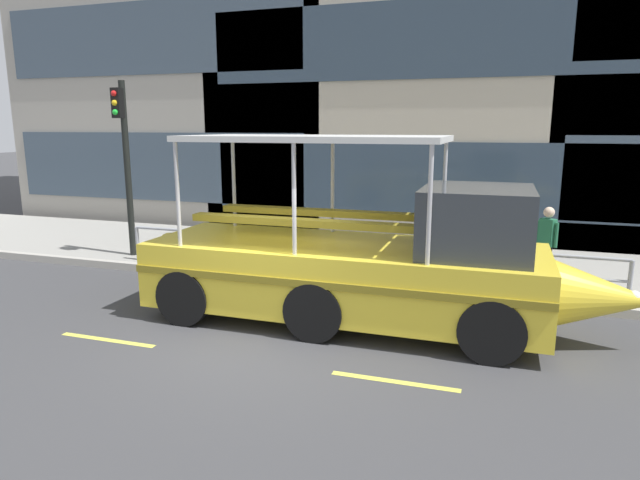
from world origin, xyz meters
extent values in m
plane|color=#3D3D3F|center=(0.00, 0.00, 0.00)|extent=(120.00, 120.00, 0.00)
cube|color=#99968E|center=(0.00, 5.60, 0.09)|extent=(32.00, 4.80, 0.18)
cube|color=#B2ADA3|center=(0.00, 3.11, 0.09)|extent=(32.00, 0.18, 0.18)
cube|color=#DBD64C|center=(-2.40, -0.82, 0.00)|extent=(1.80, 0.12, 0.01)
cube|color=#DBD64C|center=(2.40, -0.82, 0.00)|extent=(1.80, 0.12, 0.01)
cube|color=#3D4C5B|center=(-7.80, 8.37, 2.10)|extent=(11.09, 0.06, 2.31)
cube|color=#3D4C5B|center=(-7.80, 8.37, 6.31)|extent=(11.09, 0.06, 2.31)
cube|color=#2D3D4C|center=(1.44, 8.37, 1.95)|extent=(13.19, 0.06, 2.15)
cube|color=#2D3D4C|center=(1.44, 8.37, 5.86)|extent=(13.19, 0.06, 2.15)
cylinder|color=#9EA0A8|center=(0.57, 3.45, 1.01)|extent=(10.97, 0.07, 0.07)
cylinder|color=#9EA0A8|center=(0.57, 3.45, 0.60)|extent=(10.97, 0.06, 0.06)
cylinder|color=#9EA0A8|center=(-4.91, 3.45, 0.60)|extent=(0.09, 0.09, 0.83)
cylinder|color=#9EA0A8|center=(-2.72, 3.45, 0.60)|extent=(0.09, 0.09, 0.83)
cylinder|color=#9EA0A8|center=(-0.52, 3.45, 0.60)|extent=(0.09, 0.09, 0.83)
cylinder|color=#9EA0A8|center=(1.67, 3.45, 0.60)|extent=(0.09, 0.09, 0.83)
cylinder|color=#9EA0A8|center=(3.86, 3.45, 0.60)|extent=(0.09, 0.09, 0.83)
cylinder|color=#9EA0A8|center=(6.05, 3.45, 0.60)|extent=(0.09, 0.09, 0.83)
cylinder|color=black|center=(-5.38, 3.87, 2.38)|extent=(0.16, 0.16, 4.40)
cube|color=black|center=(-5.38, 3.67, 4.03)|extent=(0.24, 0.20, 0.72)
sphere|color=red|center=(-5.38, 3.56, 4.25)|extent=(0.14, 0.14, 0.14)
sphere|color=gold|center=(-5.38, 3.56, 4.03)|extent=(0.14, 0.14, 0.14)
sphere|color=green|center=(-5.38, 3.56, 3.81)|extent=(0.14, 0.14, 0.14)
cube|color=yellow|center=(1.03, 1.34, 0.85)|extent=(6.95, 2.38, 1.15)
cone|color=yellow|center=(5.29, 1.34, 0.85)|extent=(1.56, 1.09, 1.09)
cylinder|color=yellow|center=(-2.44, 1.34, 0.85)|extent=(0.35, 1.09, 1.09)
cube|color=olive|center=(1.03, 0.13, 0.99)|extent=(6.95, 0.04, 0.12)
sphere|color=white|center=(5.68, 1.34, 0.90)|extent=(0.22, 0.22, 0.22)
cube|color=#33383D|center=(3.29, 1.34, 1.96)|extent=(1.74, 2.00, 1.08)
cube|color=silver|center=(0.51, 1.34, 3.26)|extent=(4.52, 2.19, 0.10)
cylinder|color=#B2B2B7|center=(2.65, 2.38, 2.32)|extent=(0.07, 0.07, 1.79)
cylinder|color=#B2B2B7|center=(2.65, 0.29, 2.32)|extent=(0.07, 0.07, 1.79)
cylinder|color=#B2B2B7|center=(0.51, 2.38, 2.32)|extent=(0.07, 0.07, 1.79)
cylinder|color=#B2B2B7|center=(0.51, 0.29, 2.32)|extent=(0.07, 0.07, 1.79)
cylinder|color=#B2B2B7|center=(-1.63, 2.38, 2.32)|extent=(0.07, 0.07, 1.79)
cylinder|color=#B2B2B7|center=(-1.63, 0.29, 2.32)|extent=(0.07, 0.07, 1.79)
cube|color=olive|center=(0.51, 1.91, 1.87)|extent=(4.16, 0.28, 0.12)
cube|color=olive|center=(0.51, 0.77, 1.87)|extent=(4.16, 0.28, 0.12)
cylinder|color=black|center=(3.64, 2.43, 0.50)|extent=(1.00, 0.28, 1.00)
cylinder|color=black|center=(3.64, 0.24, 0.50)|extent=(1.00, 0.28, 1.00)
cylinder|color=black|center=(0.86, 2.43, 0.50)|extent=(1.00, 0.28, 1.00)
cylinder|color=black|center=(0.86, 0.24, 0.50)|extent=(1.00, 0.28, 1.00)
cylinder|color=black|center=(-1.58, 2.43, 0.50)|extent=(1.00, 0.28, 1.00)
cylinder|color=black|center=(-1.58, 0.24, 0.50)|extent=(1.00, 0.28, 1.00)
cylinder|color=black|center=(4.68, 4.32, 0.59)|extent=(0.10, 0.10, 0.82)
cylinder|color=black|center=(4.55, 4.42, 0.59)|extent=(0.10, 0.10, 0.82)
cube|color=#236B47|center=(4.62, 4.37, 1.29)|extent=(0.35, 0.33, 0.58)
cylinder|color=#236B47|center=(4.78, 4.25, 1.26)|extent=(0.07, 0.07, 0.52)
cylinder|color=#236B47|center=(4.45, 4.49, 1.26)|extent=(0.07, 0.07, 0.52)
sphere|color=beige|center=(4.62, 4.37, 1.72)|extent=(0.23, 0.23, 0.23)
cylinder|color=#1E2338|center=(2.17, 4.58, 0.59)|extent=(0.10, 0.10, 0.82)
cylinder|color=#1E2338|center=(2.19, 4.42, 0.59)|extent=(0.10, 0.10, 0.82)
cube|color=#38383D|center=(2.18, 4.50, 1.29)|extent=(0.22, 0.33, 0.58)
cylinder|color=#38383D|center=(2.15, 4.70, 1.26)|extent=(0.07, 0.07, 0.52)
cylinder|color=#38383D|center=(2.21, 4.30, 1.26)|extent=(0.07, 0.07, 0.52)
sphere|color=#936B4C|center=(2.18, 4.50, 1.71)|extent=(0.22, 0.22, 0.22)
camera|label=1|loc=(3.63, -7.81, 3.47)|focal=30.75mm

